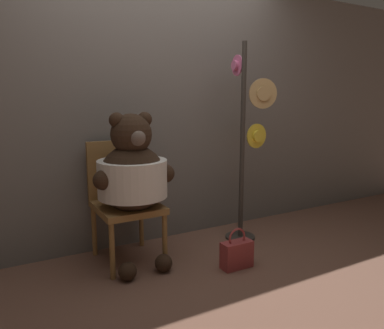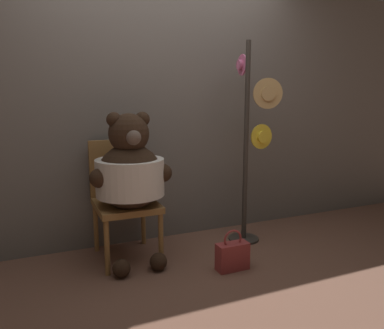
{
  "view_description": "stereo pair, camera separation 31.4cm",
  "coord_description": "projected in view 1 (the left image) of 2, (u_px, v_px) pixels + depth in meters",
  "views": [
    {
      "loc": [
        -1.36,
        -2.57,
        1.31
      ],
      "look_at": [
        0.16,
        0.13,
        0.76
      ],
      "focal_mm": 35.0,
      "sensor_mm": 36.0,
      "label": 1
    },
    {
      "loc": [
        -1.08,
        -2.71,
        1.31
      ],
      "look_at": [
        0.16,
        0.13,
        0.76
      ],
      "focal_mm": 35.0,
      "sensor_mm": 36.0,
      "label": 2
    }
  ],
  "objects": [
    {
      "name": "wall_back",
      "position": [
        153.0,
        111.0,
        3.38
      ],
      "size": [
        8.0,
        0.1,
        2.39
      ],
      "color": "#66605B",
      "rests_on": "ground_plane"
    },
    {
      "name": "ground_plane",
      "position": [
        183.0,
        259.0,
        3.09
      ],
      "size": [
        14.0,
        14.0,
        0.0
      ],
      "primitive_type": "plane",
      "color": "brown"
    },
    {
      "name": "teddy_bear",
      "position": [
        133.0,
        174.0,
        2.86
      ],
      "size": [
        0.64,
        0.57,
        1.21
      ],
      "color": "black",
      "rests_on": "ground_plane"
    },
    {
      "name": "chair",
      "position": [
        123.0,
        197.0,
        3.04
      ],
      "size": [
        0.48,
        0.55,
        0.96
      ],
      "color": "olive",
      "rests_on": "ground_plane"
    },
    {
      "name": "hat_display_rack",
      "position": [
        247.0,
        141.0,
        3.43
      ],
      "size": [
        0.45,
        0.36,
        1.8
      ],
      "color": "#332D28",
      "rests_on": "ground_plane"
    },
    {
      "name": "handbag_on_ground",
      "position": [
        237.0,
        254.0,
        2.91
      ],
      "size": [
        0.25,
        0.11,
        0.32
      ],
      "color": "maroon",
      "rests_on": "ground_plane"
    }
  ]
}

